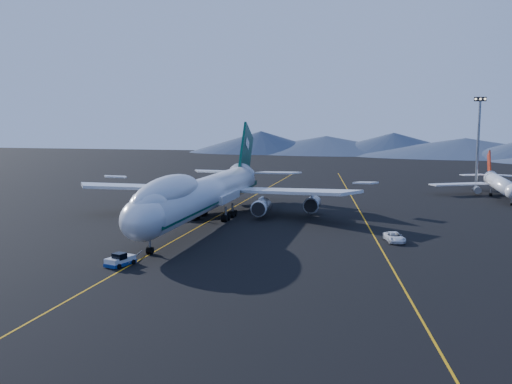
% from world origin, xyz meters
% --- Properties ---
extents(ground, '(500.00, 500.00, 0.00)m').
position_xyz_m(ground, '(0.00, 0.00, 0.00)').
color(ground, black).
rests_on(ground, ground).
extents(taxiway_line_main, '(0.25, 220.00, 0.01)m').
position_xyz_m(taxiway_line_main, '(0.00, 0.00, 0.01)').
color(taxiway_line_main, orange).
rests_on(taxiway_line_main, ground).
extents(taxiway_line_side, '(28.08, 198.09, 0.01)m').
position_xyz_m(taxiway_line_side, '(30.00, 10.00, 0.01)').
color(taxiway_line_side, orange).
rests_on(taxiway_line_side, ground).
extents(boeing_747, '(59.62, 72.43, 19.37)m').
position_xyz_m(boeing_747, '(0.00, 0.03, 5.81)').
color(boeing_747, silver).
rests_on(boeing_747, ground).
extents(pushback_tug, '(3.41, 4.75, 1.87)m').
position_xyz_m(pushback_tug, '(-1.28, -33.58, 0.59)').
color(pushback_tug, silver).
rests_on(pushback_tug, ground).
extents(second_jet, '(35.11, 39.66, 11.29)m').
position_xyz_m(second_jet, '(62.42, 53.45, 3.42)').
color(second_jet, silver).
rests_on(second_jet, ground).
extents(service_van, '(4.04, 6.16, 1.57)m').
position_xyz_m(service_van, '(35.53, -9.36, 0.79)').
color(service_van, white).
rests_on(service_van, ground).
extents(floodlight_mast, '(3.23, 2.42, 26.12)m').
position_xyz_m(floodlight_mast, '(58.49, 65.91, 13.24)').
color(floodlight_mast, black).
rests_on(floodlight_mast, ground).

